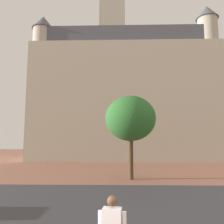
# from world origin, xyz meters

# --- Properties ---
(ground_plane) EXTENTS (120.00, 120.00, 0.00)m
(ground_plane) POSITION_xyz_m (0.00, 10.00, 0.00)
(ground_plane) COLOR #93604C
(street_asphalt_strip) EXTENTS (120.00, 8.90, 0.00)m
(street_asphalt_strip) POSITION_xyz_m (0.00, 7.10, 0.00)
(street_asphalt_strip) COLOR #38383D
(street_asphalt_strip) RESTS_ON ground_plane
(landmark_building) EXTENTS (27.34, 11.40, 36.93)m
(landmark_building) POSITION_xyz_m (1.35, 31.95, 10.28)
(landmark_building) COLOR #B2A893
(landmark_building) RESTS_ON ground_plane
(tree_curb_far) EXTENTS (3.88, 3.88, 6.32)m
(tree_curb_far) POSITION_xyz_m (1.47, 13.82, 4.55)
(tree_curb_far) COLOR #4C3823
(tree_curb_far) RESTS_ON ground_plane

